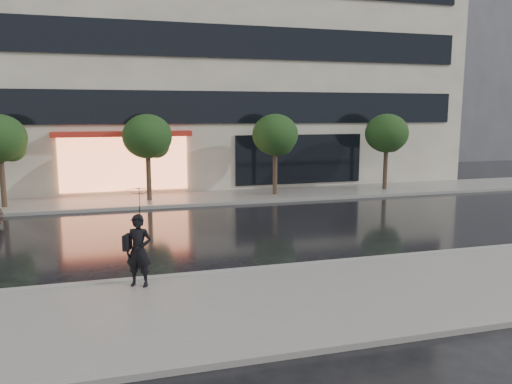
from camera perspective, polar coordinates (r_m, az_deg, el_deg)
name	(u,v)px	position (r m, az deg, el deg)	size (l,w,h in m)	color
ground	(284,258)	(14.15, 3.25, -7.60)	(120.00, 120.00, 0.00)	black
sidewalk_near	(333,297)	(11.28, 8.82, -11.80)	(60.00, 4.50, 0.12)	slate
sidewalk_far	(213,197)	(23.81, -4.89, -0.60)	(60.00, 3.50, 0.12)	slate
curb_near	(297,267)	(13.23, 4.70, -8.49)	(60.00, 0.25, 0.14)	gray
curb_far	(221,203)	(22.12, -4.02, -1.31)	(60.00, 0.25, 0.14)	gray
office_building	(186,28)	(31.47, -7.99, 18.06)	(30.00, 12.76, 18.00)	beige
bg_building_right	(450,69)	(51.08, 21.28, 12.93)	(12.00, 12.00, 16.00)	#4C4C54
tree_far_west	(1,140)	(23.27, -27.12, 5.30)	(2.20, 2.20, 3.99)	#33261C
tree_mid_west	(149,138)	(22.90, -12.16, 6.05)	(2.20, 2.20, 3.99)	#33261C
tree_mid_east	(276,136)	(24.06, 2.33, 6.38)	(2.20, 2.20, 3.99)	#33261C
tree_far_east	(387,135)	(26.57, 14.79, 6.35)	(2.20, 2.20, 3.99)	#33261C
pedestrian_with_umbrella	(139,222)	(11.55, -13.23, -3.39)	(1.19, 1.20, 2.32)	black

